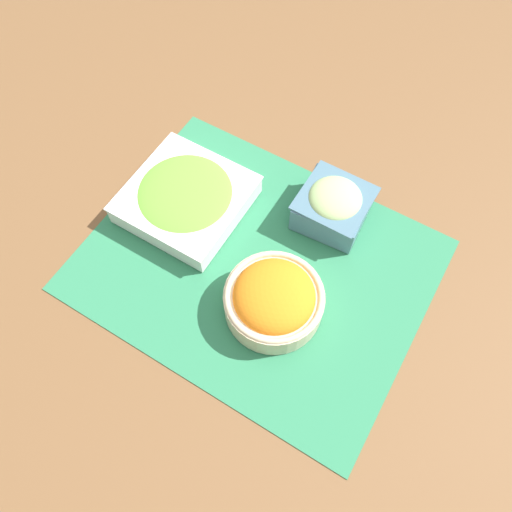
# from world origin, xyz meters

# --- Properties ---
(ground_plane) EXTENTS (3.00, 3.00, 0.00)m
(ground_plane) POSITION_xyz_m (0.00, 0.00, 0.00)
(ground_plane) COLOR brown
(placemat) EXTENTS (0.57, 0.45, 0.00)m
(placemat) POSITION_xyz_m (0.00, 0.00, 0.00)
(placemat) COLOR #2D7A51
(placemat) RESTS_ON ground_plane
(cucumber_bowl) EXTENTS (0.13, 0.13, 0.08)m
(cucumber_bowl) POSITION_xyz_m (-0.07, -0.15, 0.04)
(cucumber_bowl) COLOR slate
(cucumber_bowl) RESTS_ON placemat
(lettuce_bowl) EXTENTS (0.20, 0.20, 0.05)m
(lettuce_bowl) POSITION_xyz_m (0.17, -0.04, 0.03)
(lettuce_bowl) COLOR white
(lettuce_bowl) RESTS_ON placemat
(carrot_bowl) EXTENTS (0.16, 0.16, 0.08)m
(carrot_bowl) POSITION_xyz_m (-0.07, 0.06, 0.04)
(carrot_bowl) COLOR beige
(carrot_bowl) RESTS_ON placemat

